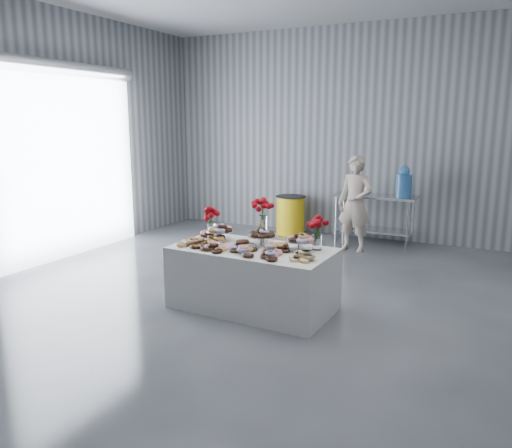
# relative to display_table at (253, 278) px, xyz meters

# --- Properties ---
(ground) EXTENTS (9.00, 9.00, 0.00)m
(ground) POSITION_rel_display_table_xyz_m (0.08, -0.14, -0.38)
(ground) COLOR #3A3C42
(ground) RESTS_ON ground
(room_walls) EXTENTS (8.04, 9.04, 4.02)m
(room_walls) POSITION_rel_display_table_xyz_m (-0.19, -0.07, 2.26)
(room_walls) COLOR gray
(room_walls) RESTS_ON ground
(display_table) EXTENTS (1.93, 1.06, 0.75)m
(display_table) POSITION_rel_display_table_xyz_m (0.00, 0.00, 0.00)
(display_table) COLOR silver
(display_table) RESTS_ON ground
(prep_table) EXTENTS (1.50, 0.60, 0.90)m
(prep_table) POSITION_rel_display_table_xyz_m (0.50, 3.96, 0.24)
(prep_table) COLOR silver
(prep_table) RESTS_ON ground
(donut_mounds) EXTENTS (1.83, 0.86, 0.09)m
(donut_mounds) POSITION_rel_display_table_xyz_m (0.00, -0.05, 0.42)
(donut_mounds) COLOR tan
(donut_mounds) RESTS_ON display_table
(cake_stand_left) EXTENTS (0.36, 0.36, 0.17)m
(cake_stand_left) POSITION_rel_display_table_xyz_m (-0.54, 0.17, 0.52)
(cake_stand_left) COLOR silver
(cake_stand_left) RESTS_ON display_table
(cake_stand_mid) EXTENTS (0.36, 0.36, 0.17)m
(cake_stand_mid) POSITION_rel_display_table_xyz_m (0.05, 0.15, 0.52)
(cake_stand_mid) COLOR silver
(cake_stand_mid) RESTS_ON display_table
(cake_stand_right) EXTENTS (0.36, 0.36, 0.17)m
(cake_stand_right) POSITION_rel_display_table_xyz_m (0.55, 0.13, 0.52)
(cake_stand_right) COLOR silver
(cake_stand_right) RESTS_ON display_table
(danish_pile) EXTENTS (0.48, 0.48, 0.11)m
(danish_pile) POSITION_rel_display_table_xyz_m (0.74, -0.17, 0.43)
(danish_pile) COLOR silver
(danish_pile) RESTS_ON display_table
(bouquet_left) EXTENTS (0.26, 0.26, 0.42)m
(bouquet_left) POSITION_rel_display_table_xyz_m (-0.74, 0.27, 0.67)
(bouquet_left) COLOR white
(bouquet_left) RESTS_ON display_table
(bouquet_right) EXTENTS (0.26, 0.26, 0.42)m
(bouquet_right) POSITION_rel_display_table_xyz_m (0.71, 0.28, 0.67)
(bouquet_right) COLOR white
(bouquet_right) RESTS_ON display_table
(bouquet_center) EXTENTS (0.26, 0.26, 0.57)m
(bouquet_center) POSITION_rel_display_table_xyz_m (-0.04, 0.35, 0.75)
(bouquet_center) COLOR silver
(bouquet_center) RESTS_ON display_table
(water_jug) EXTENTS (0.28, 0.28, 0.55)m
(water_jug) POSITION_rel_display_table_xyz_m (1.00, 3.96, 0.77)
(water_jug) COLOR #397CC4
(water_jug) RESTS_ON prep_table
(drink_bottles) EXTENTS (0.54, 0.08, 0.27)m
(drink_bottles) POSITION_rel_display_table_xyz_m (0.18, 3.86, 0.66)
(drink_bottles) COLOR #268C33
(drink_bottles) RESTS_ON prep_table
(person) EXTENTS (0.66, 0.48, 1.66)m
(person) POSITION_rel_display_table_xyz_m (0.33, 3.23, 0.46)
(person) COLOR #CC8C93
(person) RESTS_ON ground
(trash_barrel) EXTENTS (0.60, 0.60, 0.77)m
(trash_barrel) POSITION_rel_display_table_xyz_m (-1.17, 3.96, 0.01)
(trash_barrel) COLOR yellow
(trash_barrel) RESTS_ON ground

